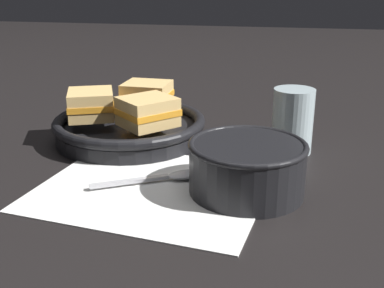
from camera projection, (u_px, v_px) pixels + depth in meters
ground_plane at (171, 178)px, 0.68m from camera, size 4.00×4.00×0.00m
napkin at (153, 187)px, 0.65m from camera, size 0.33×0.29×0.00m
soup_bowl at (247, 164)px, 0.62m from camera, size 0.15×0.15×0.07m
spoon at (171, 176)px, 0.67m from camera, size 0.15×0.10×0.01m
skillet at (130, 128)px, 0.83m from camera, size 0.26×0.26×0.04m
sandwich_near_left at (91, 104)px, 0.81m from camera, size 0.10×0.10×0.05m
sandwich_near_right at (148, 112)px, 0.76m from camera, size 0.11×0.11×0.05m
sandwich_far_left at (147, 95)px, 0.87m from camera, size 0.08×0.08×0.05m
drinking_glass at (293, 121)px, 0.76m from camera, size 0.06×0.06×0.10m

